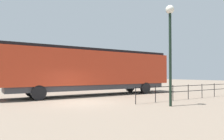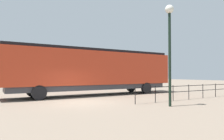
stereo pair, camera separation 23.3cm
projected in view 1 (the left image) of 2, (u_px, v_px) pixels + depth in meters
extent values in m
plane|color=#756656|center=(83.00, 103.00, 13.76)|extent=(120.00, 120.00, 0.00)
cube|color=red|center=(94.00, 68.00, 18.85)|extent=(2.85, 16.05, 2.94)
cube|color=black|center=(149.00, 73.00, 22.48)|extent=(2.74, 2.32, 2.06)
cube|color=black|center=(94.00, 51.00, 18.89)|extent=(2.57, 15.41, 0.24)
cube|color=#38383D|center=(94.00, 87.00, 18.81)|extent=(2.57, 14.77, 0.45)
cylinder|color=black|center=(130.00, 87.00, 22.61)|extent=(0.30, 1.10, 1.10)
cylinder|color=black|center=(145.00, 88.00, 20.45)|extent=(0.30, 1.10, 1.10)
cylinder|color=black|center=(32.00, 90.00, 17.17)|extent=(0.30, 1.10, 1.10)
cylinder|color=black|center=(39.00, 93.00, 15.01)|extent=(0.30, 1.10, 1.10)
cylinder|color=black|center=(170.00, 59.00, 12.23)|extent=(0.16, 0.16, 5.65)
sphere|color=silver|center=(170.00, 9.00, 12.30)|extent=(0.51, 0.51, 0.51)
cube|color=black|center=(195.00, 85.00, 16.16)|extent=(0.04, 11.98, 0.04)
cube|color=black|center=(195.00, 91.00, 16.15)|extent=(0.04, 11.98, 0.04)
cylinder|color=black|center=(136.00, 95.00, 12.97)|extent=(0.05, 0.05, 1.12)
cylinder|color=black|center=(155.00, 94.00, 13.88)|extent=(0.05, 0.05, 1.12)
cylinder|color=black|center=(173.00, 93.00, 14.79)|extent=(0.05, 0.05, 1.12)
cylinder|color=black|center=(188.00, 92.00, 15.69)|extent=(0.05, 0.05, 1.12)
cylinder|color=black|center=(202.00, 91.00, 16.60)|extent=(0.05, 0.05, 1.12)
cylinder|color=black|center=(214.00, 90.00, 17.50)|extent=(0.05, 0.05, 1.12)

